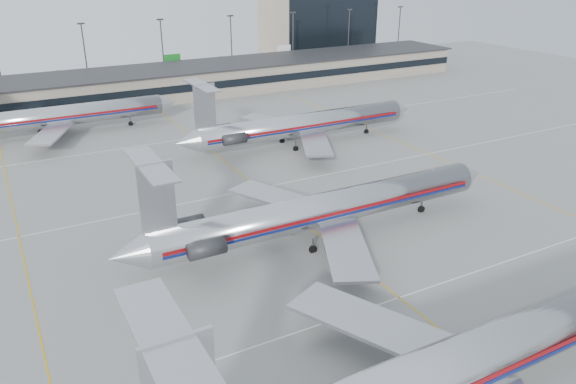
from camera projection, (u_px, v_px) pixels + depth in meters
ground at (480, 361)px, 43.92m from camera, size 260.00×260.00×0.00m
apron_markings at (399, 298)px, 52.00m from camera, size 160.00×0.15×0.02m
terminal at (143, 85)px, 121.98m from camera, size 162.00×17.00×6.25m
light_mast_row at (125, 50)px, 131.21m from camera, size 163.60×0.40×15.28m
distant_building at (317, 14)px, 169.78m from camera, size 30.00×20.00×25.00m
jet_foreground at (456, 366)px, 37.76m from camera, size 50.34×29.64×13.18m
jet_second_row at (318, 210)px, 61.37m from camera, size 46.77×27.54×12.24m
jet_third_row at (299, 125)px, 92.30m from camera, size 43.90×27.00×12.00m
jet_back_row at (51, 117)px, 97.00m from camera, size 43.11×26.52×11.79m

